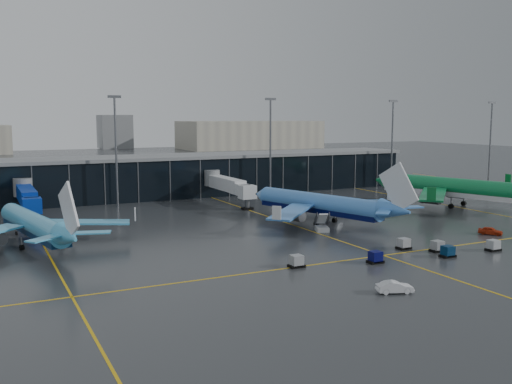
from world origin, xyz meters
name	(u,v)px	position (x,y,z in m)	size (l,w,h in m)	color
ground	(277,242)	(0.00, 0.00, 0.00)	(600.00, 600.00, 0.00)	#282B2D
terminal_pier	(164,176)	(0.00, 62.00, 5.42)	(142.00, 17.00, 10.70)	black
jet_bridges	(27,196)	(-35.00, 42.99, 4.55)	(94.00, 27.50, 7.20)	#595B60
flood_masts	(198,145)	(5.00, 50.00, 13.81)	(203.00, 0.50, 25.50)	#595B60
distant_hangars	(142,136)	(49.94, 270.08, 8.79)	(260.00, 71.00, 22.00)	#B2AD99
taxi_lines	(297,226)	(10.00, 10.61, 0.01)	(220.00, 120.00, 0.02)	gold
airliner_arkefly	(33,211)	(-36.25, 15.11, 5.64)	(32.25, 36.73, 11.29)	#40A5D5
airliner_klm_near	(318,192)	(15.56, 11.87, 6.12)	(34.96, 39.81, 12.23)	#3E7CCE
airliner_aer_lingus	(450,176)	(54.54, 16.66, 6.98)	(39.91, 45.46, 13.97)	#0D743C
baggage_carts	(411,251)	(13.45, -17.21, 0.76)	(34.50, 8.63, 1.70)	black
mobile_airstair	(322,227)	(11.84, 4.70, 0.77)	(3.23, 3.79, 3.45)	silver
service_van_red	(490,231)	(36.71, -11.22, 0.69)	(1.63, 4.06, 1.38)	#B52A0D
service_van_white	(395,287)	(-0.61, -30.29, 0.71)	(1.51, 4.33, 1.43)	silver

